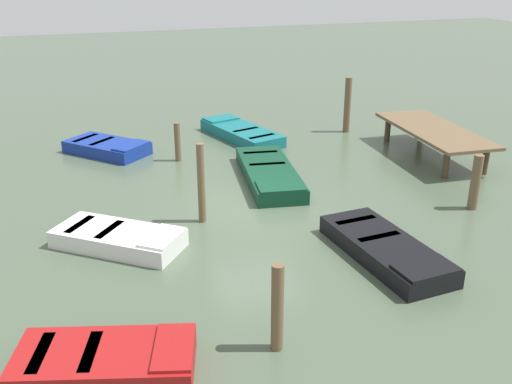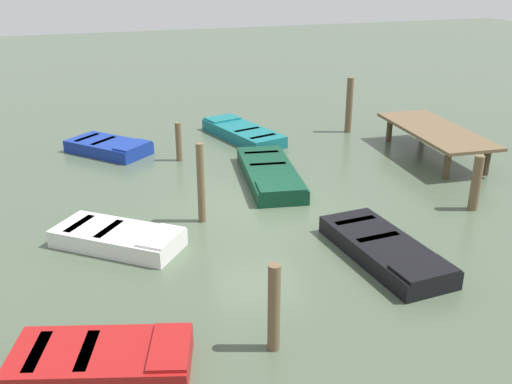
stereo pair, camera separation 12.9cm
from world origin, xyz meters
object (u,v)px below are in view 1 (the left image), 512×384
Objects in this scene: rowboat_dark_green at (269,173)px; mooring_piling_near_left at (347,105)px; mooring_piling_mid_right at (201,183)px; mooring_piling_far_left at (475,182)px; rowboat_black at (386,249)px; mooring_piling_center at (277,308)px; rowboat_teal at (241,132)px; rowboat_white at (119,238)px; rowboat_red at (106,360)px; rowboat_blue at (107,147)px; mooring_piling_mid_left at (178,142)px; dock_segment at (434,132)px.

mooring_piling_near_left is at bearing 139.93° from rowboat_dark_green.
rowboat_dark_green is at bearing 129.78° from mooring_piling_mid_right.
mooring_piling_far_left is (7.56, -0.23, -0.29)m from mooring_piling_near_left.
rowboat_black is 4.06m from mooring_piling_center.
rowboat_teal is at bearing 177.08° from rowboat_black.
mooring_piling_mid_right reaches higher than rowboat_white.
mooring_piling_far_left is at bearing 110.38° from rowboat_black.
rowboat_dark_green is 8.96m from rowboat_red.
rowboat_white is (7.00, -0.45, -0.00)m from rowboat_blue.
mooring_piling_near_left is (-6.01, 7.08, 0.01)m from mooring_piling_mid_right.
mooring_piling_far_left reaches higher than rowboat_blue.
rowboat_dark_green is 2.90× the size of mooring_piling_far_left.
mooring_piling_far_left is (3.68, 4.29, 0.52)m from rowboat_dark_green.
rowboat_white is 0.87× the size of rowboat_black.
mooring_piling_mid_left is 9.03m from mooring_piling_far_left.
rowboat_black is 9.96m from mooring_piling_near_left.
rowboat_white is 6.06m from mooring_piling_mid_left.
mooring_piling_mid_right reaches higher than mooring_piling_center.
rowboat_dark_green is 1.10× the size of rowboat_teal.
dock_segment reaches higher than rowboat_dark_green.
rowboat_black is 8.47m from mooring_piling_mid_left.
rowboat_red is 10.31m from mooring_piling_mid_left.
rowboat_dark_green is 4.40m from rowboat_teal.
rowboat_white is 2.07× the size of mooring_piling_far_left.
rowboat_black is at bearing 20.05° from mooring_piling_mid_left.
mooring_piling_center is at bearing -27.08° from rowboat_white.
rowboat_blue is at bearing -132.58° from mooring_piling_far_left.
rowboat_white is 5.09m from mooring_piling_center.
rowboat_teal is 3.22m from mooring_piling_mid_left.
rowboat_teal is at bearing 122.96° from mooring_piling_mid_left.
mooring_piling_near_left is (-9.18, 3.77, 0.81)m from rowboat_black.
rowboat_blue and rowboat_teal have the same top height.
dock_segment is 1.39× the size of rowboat_black.
mooring_piling_mid_right is 0.99× the size of mooring_piling_near_left.
mooring_piling_mid_left is at bearing 12.33° from rowboat_blue.
mooring_piling_far_left is at bearing 36.44° from rowboat_red.
mooring_piling_far_left is at bearing 118.74° from mooring_piling_center.
rowboat_blue is 0.97× the size of rowboat_red.
rowboat_black is 4.65m from mooring_piling_mid_right.
mooring_piling_mid_right is at bearing -49.67° from mooring_piling_near_left.
rowboat_red is 1.92× the size of mooring_piling_center.
rowboat_teal is at bearing 165.07° from mooring_piling_center.
rowboat_blue is 11.76m from mooring_piling_center.
mooring_piling_mid_right is at bearing -26.73° from rowboat_blue.
rowboat_blue is 1.47× the size of mooring_piling_mid_right.
mooring_piling_mid_left is at bearing 177.25° from mooring_piling_center.
mooring_piling_far_left is (8.05, 3.77, 0.52)m from rowboat_teal.
mooring_piling_near_left is at bearing 147.78° from mooring_piling_center.
dock_segment is 1.26× the size of rowboat_teal.
rowboat_teal is 1.26× the size of rowboat_red.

